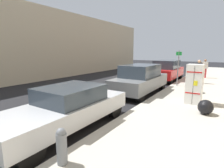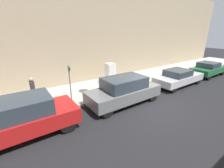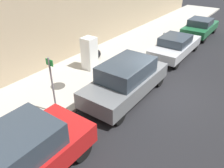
{
  "view_description": "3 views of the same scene",
  "coord_description": "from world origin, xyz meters",
  "px_view_note": "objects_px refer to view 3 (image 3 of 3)",
  "views": [
    {
      "loc": [
        -5.39,
        8.43,
        2.49
      ],
      "look_at": [
        -0.76,
        1.18,
        0.89
      ],
      "focal_mm": 28.0,
      "sensor_mm": 36.0,
      "label": 1
    },
    {
      "loc": [
        5.41,
        -6.69,
        4.35
      ],
      "look_at": [
        -2.72,
        -1.07,
        0.87
      ],
      "focal_mm": 24.0,
      "sensor_mm": 36.0,
      "label": 2
    },
    {
      "loc": [
        3.17,
        -8.45,
        5.61
      ],
      "look_at": [
        -1.79,
        -1.55,
        0.66
      ],
      "focal_mm": 35.0,
      "sensor_mm": 36.0,
      "label": 3
    }
  ],
  "objects_px": {
    "street_sign_post": "(52,83)",
    "parked_sedan_green": "(200,27)",
    "trash_bag": "(96,54)",
    "parked_suv_red": "(12,162)",
    "discarded_refrigerator": "(89,53)",
    "parked_suv_gray": "(126,79)",
    "fire_hydrant": "(164,38)",
    "parked_sedan_silver": "(175,46)"
  },
  "relations": [
    {
      "from": "discarded_refrigerator",
      "to": "parked_suv_gray",
      "type": "distance_m",
      "value": 3.26
    },
    {
      "from": "street_sign_post",
      "to": "trash_bag",
      "type": "height_order",
      "value": "street_sign_post"
    },
    {
      "from": "street_sign_post",
      "to": "parked_sedan_silver",
      "type": "xyz_separation_m",
      "value": [
        1.51,
        8.69,
        -0.78
      ]
    },
    {
      "from": "parked_suv_gray",
      "to": "parked_sedan_green",
      "type": "bearing_deg",
      "value": 90.0
    },
    {
      "from": "discarded_refrigerator",
      "to": "parked_suv_gray",
      "type": "bearing_deg",
      "value": -18.89
    },
    {
      "from": "fire_hydrant",
      "to": "parked_sedan_green",
      "type": "bearing_deg",
      "value": 68.94
    },
    {
      "from": "trash_bag",
      "to": "parked_sedan_green",
      "type": "xyz_separation_m",
      "value": [
        3.7,
        8.71,
        0.31
      ]
    },
    {
      "from": "street_sign_post",
      "to": "parked_sedan_green",
      "type": "relative_size",
      "value": 0.56
    },
    {
      "from": "street_sign_post",
      "to": "parked_sedan_silver",
      "type": "bearing_deg",
      "value": 80.12
    },
    {
      "from": "parked_sedan_silver",
      "to": "trash_bag",
      "type": "bearing_deg",
      "value": -136.88
    },
    {
      "from": "parked_sedan_silver",
      "to": "street_sign_post",
      "type": "bearing_deg",
      "value": -99.88
    },
    {
      "from": "parked_suv_red",
      "to": "parked_sedan_silver",
      "type": "height_order",
      "value": "parked_suv_red"
    },
    {
      "from": "discarded_refrigerator",
      "to": "street_sign_post",
      "type": "xyz_separation_m",
      "value": [
        1.57,
        -3.9,
        0.46
      ]
    },
    {
      "from": "discarded_refrigerator",
      "to": "street_sign_post",
      "type": "relative_size",
      "value": 0.74
    },
    {
      "from": "street_sign_post",
      "to": "parked_suv_gray",
      "type": "bearing_deg",
      "value": 62.01
    },
    {
      "from": "discarded_refrigerator",
      "to": "parked_suv_red",
      "type": "height_order",
      "value": "discarded_refrigerator"
    },
    {
      "from": "parked_suv_gray",
      "to": "street_sign_post",
      "type": "bearing_deg",
      "value": -117.99
    },
    {
      "from": "parked_suv_red",
      "to": "parked_suv_gray",
      "type": "xyz_separation_m",
      "value": [
        -0.0,
        5.63,
        -0.03
      ]
    },
    {
      "from": "discarded_refrigerator",
      "to": "street_sign_post",
      "type": "bearing_deg",
      "value": -68.07
    },
    {
      "from": "discarded_refrigerator",
      "to": "parked_suv_red",
      "type": "bearing_deg",
      "value": -65.24
    },
    {
      "from": "parked_sedan_green",
      "to": "trash_bag",
      "type": "bearing_deg",
      "value": -112.99
    },
    {
      "from": "parked_suv_red",
      "to": "parked_sedan_green",
      "type": "relative_size",
      "value": 1.09
    },
    {
      "from": "parked_suv_gray",
      "to": "parked_sedan_green",
      "type": "height_order",
      "value": "parked_suv_gray"
    },
    {
      "from": "parked_sedan_green",
      "to": "discarded_refrigerator",
      "type": "bearing_deg",
      "value": -107.09
    },
    {
      "from": "street_sign_post",
      "to": "parked_suv_gray",
      "type": "xyz_separation_m",
      "value": [
        1.51,
        2.85,
        -0.62
      ]
    },
    {
      "from": "fire_hydrant",
      "to": "trash_bag",
      "type": "xyz_separation_m",
      "value": [
        -2.26,
        -4.97,
        -0.13
      ]
    },
    {
      "from": "trash_bag",
      "to": "parked_suv_gray",
      "type": "xyz_separation_m",
      "value": [
        3.7,
        -2.38,
        0.45
      ]
    },
    {
      "from": "trash_bag",
      "to": "parked_suv_red",
      "type": "height_order",
      "value": "parked_suv_red"
    },
    {
      "from": "parked_sedan_silver",
      "to": "fire_hydrant",
      "type": "bearing_deg",
      "value": 133.64
    },
    {
      "from": "fire_hydrant",
      "to": "parked_suv_red",
      "type": "distance_m",
      "value": 13.06
    },
    {
      "from": "street_sign_post",
      "to": "trash_bag",
      "type": "relative_size",
      "value": 4.33
    },
    {
      "from": "parked_suv_gray",
      "to": "parked_sedan_silver",
      "type": "distance_m",
      "value": 5.84
    },
    {
      "from": "discarded_refrigerator",
      "to": "fire_hydrant",
      "type": "xyz_separation_m",
      "value": [
        1.64,
        6.29,
        -0.48
      ]
    },
    {
      "from": "trash_bag",
      "to": "parked_suv_red",
      "type": "xyz_separation_m",
      "value": [
        3.7,
        -8.01,
        0.48
      ]
    },
    {
      "from": "discarded_refrigerator",
      "to": "fire_hydrant",
      "type": "distance_m",
      "value": 6.52
    },
    {
      "from": "fire_hydrant",
      "to": "street_sign_post",
      "type": "bearing_deg",
      "value": -90.41
    },
    {
      "from": "street_sign_post",
      "to": "parked_suv_gray",
      "type": "height_order",
      "value": "street_sign_post"
    },
    {
      "from": "discarded_refrigerator",
      "to": "trash_bag",
      "type": "height_order",
      "value": "discarded_refrigerator"
    },
    {
      "from": "parked_suv_red",
      "to": "parked_sedan_green",
      "type": "height_order",
      "value": "parked_suv_red"
    },
    {
      "from": "trash_bag",
      "to": "parked_suv_red",
      "type": "bearing_deg",
      "value": -65.23
    },
    {
      "from": "parked_sedan_green",
      "to": "parked_suv_gray",
      "type": "bearing_deg",
      "value": -90.0
    },
    {
      "from": "parked_suv_gray",
      "to": "parked_sedan_silver",
      "type": "xyz_separation_m",
      "value": [
        0.0,
        5.84,
        -0.16
      ]
    }
  ]
}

